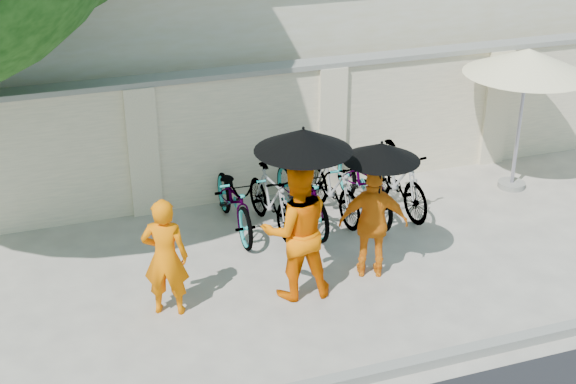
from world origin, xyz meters
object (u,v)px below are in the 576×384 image
object	(u,v)px
monk_right	(373,223)
monk_center	(296,230)
patio_umbrella	(527,63)
monk_left	(165,257)

from	to	relation	value
monk_right	monk_center	bearing A→B (deg)	27.13
monk_center	patio_umbrella	bearing A→B (deg)	-151.92
monk_center	monk_right	size ratio (longest dim) A/B	1.19
monk_left	monk_right	xyz separation A→B (m)	(2.71, -0.01, -0.00)
monk_left	patio_umbrella	distance (m)	6.40
monk_center	monk_left	bearing A→B (deg)	0.50
monk_left	patio_umbrella	bearing A→B (deg)	-142.30
monk_center	patio_umbrella	world-z (taller)	patio_umbrella
monk_right	monk_left	bearing A→B (deg)	20.65
monk_center	patio_umbrella	distance (m)	4.93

